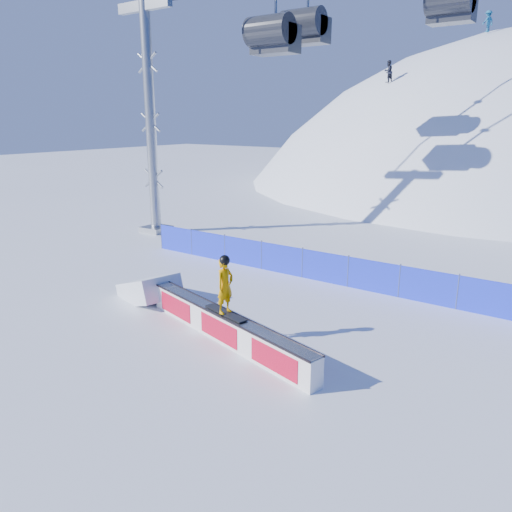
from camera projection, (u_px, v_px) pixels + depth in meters
The scene contains 6 objects.
ground at pixel (313, 333), 14.99m from camera, with size 160.00×160.00×0.00m, color white.
snow_hill at pixel (502, 355), 52.80m from camera, with size 64.00×64.00×64.00m.
safety_fence at pixel (373, 276), 18.36m from camera, with size 22.05×0.05×1.30m.
rail_box at pixel (225, 327), 14.33m from camera, with size 7.14×2.34×0.87m.
snow_ramp at pixel (150, 299), 17.80m from camera, with size 2.22×1.48×0.83m, color white, non-canonical shape.
snowboarder at pixel (225, 285), 13.96m from camera, with size 1.67×0.71×1.72m.
Camera 1 is at (6.62, -12.25, 6.25)m, focal length 35.00 mm.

